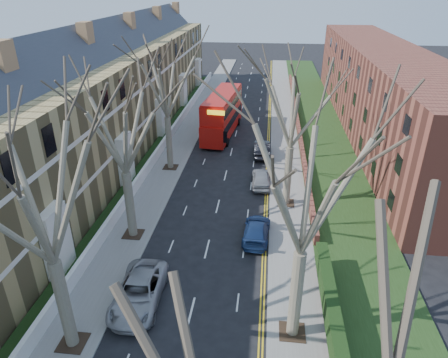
% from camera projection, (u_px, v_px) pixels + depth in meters
% --- Properties ---
extents(pavement_left, '(3.00, 102.00, 0.12)m').
position_uv_depth(pavement_left, '(189.00, 131.00, 50.22)').
color(pavement_left, slate).
rests_on(pavement_left, ground).
extents(pavement_right, '(3.00, 102.00, 0.12)m').
position_uv_depth(pavement_right, '(285.00, 135.00, 49.01)').
color(pavement_right, slate).
rests_on(pavement_right, ground).
extents(terrace_left, '(9.70, 78.00, 13.60)m').
position_uv_depth(terrace_left, '(99.00, 104.00, 41.43)').
color(terrace_left, '#97804D').
rests_on(terrace_left, ground).
extents(flats_right, '(13.97, 54.00, 10.00)m').
position_uv_depth(flats_right, '(380.00, 90.00, 49.21)').
color(flats_right, brown).
rests_on(flats_right, ground).
extents(front_wall_left, '(0.30, 78.00, 1.00)m').
position_uv_depth(front_wall_left, '(159.00, 151.00, 43.02)').
color(front_wall_left, white).
rests_on(front_wall_left, ground).
extents(grass_verge_right, '(6.00, 102.00, 0.06)m').
position_uv_depth(grass_verge_right, '(322.00, 136.00, 48.51)').
color(grass_verge_right, '#1F3513').
rests_on(grass_verge_right, ground).
extents(tree_left_mid, '(10.50, 10.50, 14.71)m').
position_uv_depth(tree_left_mid, '(35.00, 182.00, 16.60)').
color(tree_left_mid, '#645C47').
rests_on(tree_left_mid, ground).
extents(tree_left_far, '(10.15, 10.15, 14.22)m').
position_uv_depth(tree_left_far, '(119.00, 116.00, 25.64)').
color(tree_left_far, '#645C47').
rests_on(tree_left_far, ground).
extents(tree_left_dist, '(10.50, 10.50, 14.71)m').
position_uv_depth(tree_left_dist, '(164.00, 73.00, 36.17)').
color(tree_left_dist, '#645C47').
rests_on(tree_left_dist, ground).
extents(tree_right_mid, '(10.50, 10.50, 14.71)m').
position_uv_depth(tree_right_mid, '(309.00, 174.00, 17.23)').
color(tree_right_mid, '#645C47').
rests_on(tree_right_mid, ground).
extents(tree_right_far, '(10.15, 10.15, 14.22)m').
position_uv_depth(tree_right_far, '(294.00, 97.00, 29.82)').
color(tree_right_far, '#645C47').
rests_on(tree_right_far, ground).
extents(double_decker_bus, '(3.84, 12.17, 4.97)m').
position_uv_depth(double_decker_bus, '(222.00, 115.00, 48.37)').
color(double_decker_bus, '#AE120C').
rests_on(double_decker_bus, ground).
extents(car_left_far, '(2.71, 5.65, 1.55)m').
position_uv_depth(car_left_far, '(139.00, 292.00, 23.27)').
color(car_left_far, '#9C9CA1').
rests_on(car_left_far, ground).
extents(car_right_near, '(2.09, 4.63, 1.32)m').
position_uv_depth(car_right_near, '(257.00, 230.00, 29.22)').
color(car_right_near, navy).
rests_on(car_right_near, ground).
extents(car_right_mid, '(1.89, 4.32, 1.45)m').
position_uv_depth(car_right_mid, '(261.00, 178.00, 36.78)').
color(car_right_mid, gray).
rests_on(car_right_mid, ground).
extents(car_right_far, '(1.77, 4.73, 1.54)m').
position_uv_depth(car_right_far, '(262.00, 149.00, 43.11)').
color(car_right_far, black).
rests_on(car_right_far, ground).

